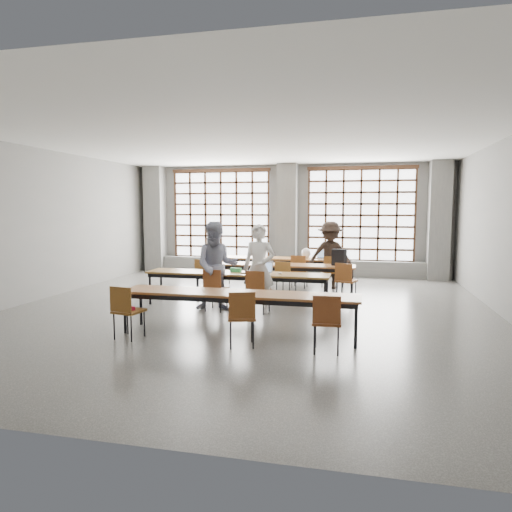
% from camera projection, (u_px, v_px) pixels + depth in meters
% --- Properties ---
extents(floor, '(11.00, 11.00, 0.00)m').
position_uv_depth(floor, '(248.00, 310.00, 9.49)').
color(floor, '#4D4D4A').
rests_on(floor, ground).
extents(ceiling, '(11.00, 11.00, 0.00)m').
position_uv_depth(ceiling, '(247.00, 139.00, 9.13)').
color(ceiling, silver).
rests_on(ceiling, floor).
extents(wall_back, '(10.00, 0.00, 10.00)m').
position_uv_depth(wall_back, '(289.00, 220.00, 14.64)').
color(wall_back, slate).
rests_on(wall_back, floor).
extents(wall_front, '(10.00, 0.00, 10.00)m').
position_uv_depth(wall_front, '(95.00, 251.00, 3.98)').
color(wall_front, slate).
rests_on(wall_front, floor).
extents(wall_left, '(0.00, 11.00, 11.00)m').
position_uv_depth(wall_left, '(36.00, 224.00, 10.42)').
color(wall_left, slate).
rests_on(wall_left, floor).
extents(column_left, '(0.60, 0.55, 3.50)m').
position_uv_depth(column_left, '(156.00, 219.00, 15.37)').
color(column_left, '#585855').
rests_on(column_left, floor).
extents(column_mid, '(0.60, 0.55, 3.50)m').
position_uv_depth(column_mid, '(287.00, 220.00, 14.37)').
color(column_mid, '#585855').
rests_on(column_mid, floor).
extents(column_right, '(0.60, 0.55, 3.50)m').
position_uv_depth(column_right, '(439.00, 221.00, 13.37)').
color(column_right, '#585855').
rests_on(column_right, floor).
extents(window_left, '(3.32, 0.12, 3.00)m').
position_uv_depth(window_left, '(221.00, 215.00, 15.05)').
color(window_left, white).
rests_on(window_left, wall_back).
extents(window_right, '(3.32, 0.12, 3.00)m').
position_uv_depth(window_right, '(361.00, 215.00, 14.05)').
color(window_right, white).
rests_on(window_right, wall_back).
extents(sill_ledge, '(9.80, 0.35, 0.50)m').
position_uv_depth(sill_ledge, '(287.00, 267.00, 14.61)').
color(sill_ledge, '#585855').
rests_on(sill_ledge, floor).
extents(desk_row_a, '(4.00, 0.70, 0.73)m').
position_uv_depth(desk_row_a, '(274.00, 260.00, 12.88)').
color(desk_row_a, brown).
rests_on(desk_row_a, floor).
extents(desk_row_b, '(4.00, 0.70, 0.73)m').
position_uv_depth(desk_row_b, '(274.00, 267.00, 11.42)').
color(desk_row_b, brown).
rests_on(desk_row_b, floor).
extents(desk_row_c, '(4.00, 0.70, 0.73)m').
position_uv_depth(desk_row_c, '(237.00, 276.00, 9.90)').
color(desk_row_c, brown).
rests_on(desk_row_c, floor).
extents(desk_row_d, '(4.00, 0.70, 0.73)m').
position_uv_depth(desk_row_d, '(238.00, 296.00, 7.57)').
color(desk_row_d, brown).
rests_on(desk_row_d, floor).
extents(chair_back_left, '(0.50, 0.50, 0.88)m').
position_uv_depth(chair_back_left, '(220.00, 266.00, 12.60)').
color(chair_back_left, brown).
rests_on(chair_back_left, floor).
extents(chair_back_mid, '(0.45, 0.46, 0.88)m').
position_uv_depth(chair_back_mid, '(299.00, 268.00, 12.10)').
color(chair_back_mid, brown).
rests_on(chair_back_mid, floor).
extents(chair_back_right, '(0.52, 0.52, 0.88)m').
position_uv_depth(chair_back_right, '(330.00, 269.00, 11.92)').
color(chair_back_right, brown).
rests_on(chair_back_right, floor).
extents(chair_mid_left, '(0.50, 0.51, 0.88)m').
position_uv_depth(chair_mid_left, '(205.00, 273.00, 11.18)').
color(chair_mid_left, brown).
rests_on(chair_mid_left, floor).
extents(chair_mid_centre, '(0.53, 0.53, 0.88)m').
position_uv_depth(chair_mid_centre, '(285.00, 276.00, 10.74)').
color(chair_mid_centre, brown).
rests_on(chair_mid_centre, floor).
extents(chair_mid_right, '(0.53, 0.53, 0.88)m').
position_uv_depth(chair_mid_right, '(345.00, 278.00, 10.43)').
color(chair_mid_right, brown).
rests_on(chair_mid_right, floor).
extents(chair_front_left, '(0.47, 0.47, 0.88)m').
position_uv_depth(chair_front_left, '(215.00, 286.00, 9.37)').
color(chair_front_left, brown).
rests_on(chair_front_left, floor).
extents(chair_front_right, '(0.48, 0.48, 0.88)m').
position_uv_depth(chair_front_right, '(257.00, 287.00, 9.17)').
color(chair_front_right, maroon).
rests_on(chair_front_right, floor).
extents(chair_near_left, '(0.48, 0.49, 0.88)m').
position_uv_depth(chair_near_left, '(126.00, 307.00, 7.35)').
color(chair_near_left, brown).
rests_on(chair_near_left, floor).
extents(chair_near_mid, '(0.52, 0.53, 0.88)m').
position_uv_depth(chair_near_mid, '(242.00, 313.00, 6.92)').
color(chair_near_mid, brown).
rests_on(chair_near_mid, floor).
extents(chair_near_right, '(0.44, 0.44, 0.88)m').
position_uv_depth(chair_near_right, '(327.00, 318.00, 6.64)').
color(chair_near_right, '#682F14').
rests_on(chair_near_right, floor).
extents(student_male, '(0.67, 0.45, 1.80)m').
position_uv_depth(student_male, '(259.00, 269.00, 9.25)').
color(student_male, white).
rests_on(student_male, floor).
extents(student_female, '(1.05, 0.91, 1.85)m').
position_uv_depth(student_female, '(217.00, 266.00, 9.45)').
color(student_female, '#191F4D').
rests_on(student_female, floor).
extents(student_back, '(1.20, 0.76, 1.77)m').
position_uv_depth(student_back, '(330.00, 255.00, 12.01)').
color(student_back, black).
rests_on(student_back, floor).
extents(laptop_front, '(0.42, 0.38, 0.26)m').
position_uv_depth(laptop_front, '(264.00, 270.00, 9.86)').
color(laptop_front, '#AAA9AE').
rests_on(laptop_front, desk_row_c).
extents(laptop_back, '(0.41, 0.37, 0.26)m').
position_uv_depth(laptop_back, '(323.00, 256.00, 12.67)').
color(laptop_back, '#BABABF').
rests_on(laptop_back, desk_row_a).
extents(mouse, '(0.11, 0.09, 0.04)m').
position_uv_depth(mouse, '(280.00, 273.00, 9.66)').
color(mouse, silver).
rests_on(mouse, desk_row_c).
extents(green_box, '(0.26, 0.15, 0.09)m').
position_uv_depth(green_box, '(236.00, 270.00, 9.97)').
color(green_box, green).
rests_on(green_box, desk_row_c).
extents(phone, '(0.13, 0.07, 0.01)m').
position_uv_depth(phone, '(244.00, 273.00, 9.75)').
color(phone, black).
rests_on(phone, desk_row_c).
extents(paper_sheet_a, '(0.36, 0.31, 0.00)m').
position_uv_depth(paper_sheet_a, '(251.00, 263.00, 11.59)').
color(paper_sheet_a, silver).
rests_on(paper_sheet_a, desk_row_b).
extents(paper_sheet_b, '(0.36, 0.35, 0.00)m').
position_uv_depth(paper_sheet_b, '(262.00, 264.00, 11.43)').
color(paper_sheet_b, silver).
rests_on(paper_sheet_b, desk_row_b).
extents(paper_sheet_c, '(0.30, 0.21, 0.00)m').
position_uv_depth(paper_sheet_c, '(278.00, 264.00, 11.39)').
color(paper_sheet_c, silver).
rests_on(paper_sheet_c, desk_row_b).
extents(backpack, '(0.37, 0.29, 0.40)m').
position_uv_depth(backpack, '(339.00, 257.00, 11.08)').
color(backpack, black).
rests_on(backpack, desk_row_b).
extents(plastic_bag, '(0.28, 0.23, 0.29)m').
position_uv_depth(plastic_bag, '(306.00, 253.00, 12.70)').
color(plastic_bag, white).
rests_on(plastic_bag, desk_row_a).
extents(red_pouch, '(0.21, 0.13, 0.06)m').
position_uv_depth(red_pouch, '(129.00, 308.00, 7.43)').
color(red_pouch, '#A4142C').
rests_on(red_pouch, chair_near_left).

